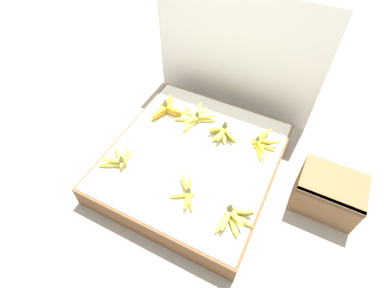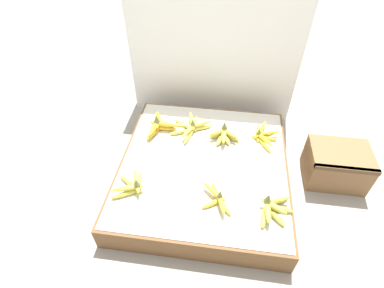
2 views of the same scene
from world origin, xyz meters
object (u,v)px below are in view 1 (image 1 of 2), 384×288
Objects in this scene: banana_bunch_front_left at (119,159)px; banana_bunch_front_midright at (187,193)px; banana_bunch_middle_right at (262,143)px; banana_bunch_middle_left at (166,108)px; wooden_crate at (328,193)px; banana_bunch_front_right at (234,217)px; banana_bunch_middle_midright at (223,133)px; banana_bunch_middle_midleft at (195,117)px.

banana_bunch_front_midright is at bearing -2.47° from banana_bunch_front_left.
banana_bunch_middle_right is at bearing 35.49° from banana_bunch_front_left.
banana_bunch_middle_left reaches higher than banana_bunch_front_midright.
wooden_crate is at bearing 17.98° from banana_bunch_front_left.
banana_bunch_front_right is (0.68, -0.04, 0.00)m from banana_bunch_front_left.
banana_bunch_middle_left is (-1.04, 0.11, 0.07)m from wooden_crate.
banana_bunch_middle_midright reaches higher than banana_bunch_front_left.
banana_bunch_front_right is 0.70m from banana_bunch_middle_midleft.
banana_bunch_front_midright is at bearing -150.42° from wooden_crate.
banana_bunch_front_midright is 0.79× the size of banana_bunch_middle_right.
wooden_crate is 1.05m from banana_bunch_middle_left.
banana_bunch_middle_right is (-0.41, 0.12, 0.06)m from wooden_crate.
banana_bunch_front_midright reaches higher than banana_bunch_middle_right.
banana_bunch_front_right reaches higher than banana_bunch_middle_midleft.
banana_bunch_middle_left is at bearing 175.92° from banana_bunch_middle_midright.
banana_bunch_middle_left is 1.25× the size of banana_bunch_middle_midright.
wooden_crate is 1.19× the size of banana_bunch_middle_midleft.
banana_bunch_front_left is 0.80× the size of banana_bunch_middle_right.
banana_bunch_middle_midright is at bearing -4.08° from banana_bunch_middle_left.
wooden_crate is 0.65m from banana_bunch_middle_midright.
banana_bunch_middle_right is (0.23, 0.49, -0.00)m from banana_bunch_front_midright.
banana_bunch_front_left is 0.61m from banana_bunch_middle_midright.
banana_bunch_middle_midleft is 0.43m from banana_bunch_middle_right.
banana_bunch_front_right reaches higher than banana_bunch_front_left.
banana_bunch_middle_midright is at bearing 89.60° from banana_bunch_front_midright.
banana_bunch_front_left is at bearing -144.51° from banana_bunch_middle_right.
banana_bunch_front_right is at bearing -3.25° from banana_bunch_front_left.
wooden_crate is 1.63× the size of banana_bunch_front_midright.
banana_bunch_front_left is 0.99× the size of banana_bunch_front_right.
banana_bunch_front_left is at bearing 176.75° from banana_bunch_front_right.
banana_bunch_middle_midright is at bearing -13.69° from banana_bunch_middle_midleft.
banana_bunch_front_right is at bearing -4.53° from banana_bunch_front_midright.
wooden_crate is 1.35× the size of banana_bunch_middle_left.
banana_bunch_front_right is at bearing -134.86° from wooden_crate.
banana_bunch_front_right is (-0.38, -0.38, 0.07)m from wooden_crate.
banana_bunch_front_right is 0.54m from banana_bunch_middle_midright.
banana_bunch_middle_midright is at bearing 118.51° from banana_bunch_front_right.
wooden_crate is 1.61× the size of banana_bunch_front_left.
banana_bunch_middle_right is at bearing -1.79° from banana_bunch_middle_midleft.
banana_bunch_middle_midright is (0.20, -0.05, 0.01)m from banana_bunch_middle_midleft.
banana_bunch_middle_right is at bearing 93.01° from banana_bunch_front_right.
banana_bunch_front_left reaches higher than banana_bunch_front_midright.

